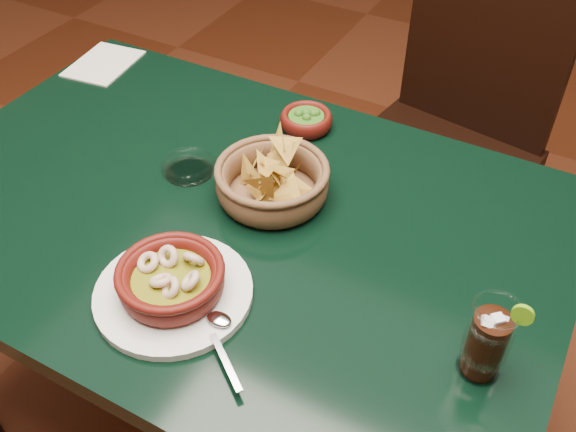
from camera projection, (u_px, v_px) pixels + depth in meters
The scene contains 9 objects.
ground at pixel (244, 423), 1.66m from camera, with size 7.00×7.00×0.00m, color #471C0C.
dining_table at pixel (228, 247), 1.21m from camera, with size 1.20×0.80×0.75m.
dining_chair at pixel (448, 137), 1.68m from camera, with size 0.51×0.51×0.97m.
shrimp_plate at pixel (172, 283), 0.98m from camera, with size 0.31×0.25×0.08m.
chip_basket at pixel (272, 181), 1.14m from camera, with size 0.24×0.24×0.15m.
guacamole_ramekin at pixel (306, 120), 1.32m from camera, with size 0.13×0.13×0.04m.
cola_drink at pixel (487, 340), 0.86m from camera, with size 0.13×0.13×0.15m.
glass_ashtray at pixel (189, 167), 1.21m from camera, with size 0.11×0.11×0.03m.
paper_menu at pixel (104, 64), 1.52m from camera, with size 0.15×0.19×0.00m.
Camera 1 is at (0.51, -0.69, 1.52)m, focal length 40.00 mm.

